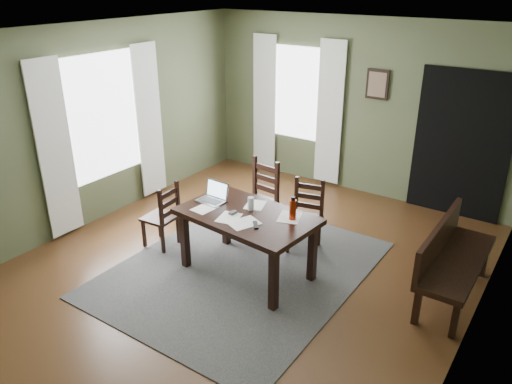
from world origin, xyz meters
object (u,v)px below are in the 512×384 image
Objects in this scene: chair_back_left at (259,199)px; water_bottle at (293,209)px; chair_end at (163,216)px; dining_table at (247,221)px; chair_back_right at (306,217)px; laptop at (214,196)px; bench at (450,255)px.

water_bottle is at bearing -32.68° from chair_back_left.
chair_end is at bearing -171.58° from water_bottle.
dining_table is at bearing -160.73° from water_bottle.
chair_end is 0.97× the size of chair_back_right.
chair_end is (-1.25, -0.09, -0.25)m from dining_table.
laptop is (-0.54, 0.08, 0.15)m from dining_table.
laptop is 1.27× the size of water_bottle.
chair_back_left is 0.90m from laptop.
bench is 1.74m from water_bottle.
chair_back_left reaches higher than chair_back_right.
chair_back_right is (0.72, -0.01, -0.05)m from chair_back_left.
dining_table is 6.02× the size of water_bottle.
laptop is (-0.80, -0.82, 0.39)m from chair_back_right.
laptop reaches higher than dining_table.
chair_back_left is 1.26m from water_bottle.
chair_back_right is 3.37× the size of water_bottle.
bench is at bearing 19.12° from laptop.
chair_back_left reaches higher than dining_table.
chair_back_right is at bearing 4.68° from chair_back_left.
laptop is at bearing -90.22° from chair_back_left.
chair_end is 2.57× the size of laptop.
chair_end is at bearing 105.79° from bench.
chair_back_left is (0.79, 1.00, 0.07)m from chair_end.
chair_end is 1.82m from water_bottle.
water_bottle reaches higher than bench.
laptop is at bearing 106.51° from bench.
dining_table is 2.22m from bench.
chair_end is 0.86× the size of chair_back_left.
laptop is at bearing 176.88° from dining_table.
chair_back_left is at bearing 86.84° from laptop.
chair_back_right reaches higher than bench.
chair_back_left is at bearing 121.73° from dining_table.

